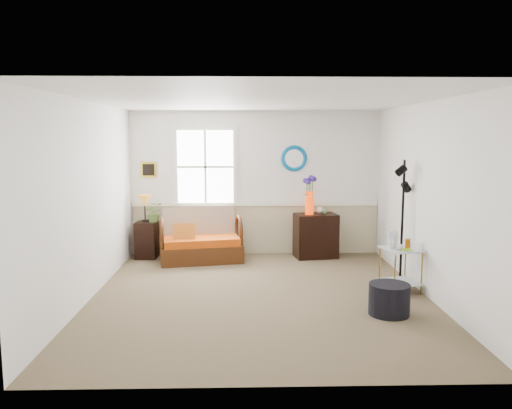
{
  "coord_description": "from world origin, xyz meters",
  "views": [
    {
      "loc": [
        -0.22,
        -6.52,
        2.12
      ],
      "look_at": [
        -0.04,
        0.26,
        1.21
      ],
      "focal_mm": 35.0,
      "sensor_mm": 36.0,
      "label": 1
    }
  ],
  "objects_px": {
    "floor_lamp": "(402,222)",
    "ottoman": "(389,299)",
    "lamp_stand": "(147,240)",
    "cabinet": "(316,236)",
    "loveseat": "(201,235)",
    "side_table": "(400,270)"
  },
  "relations": [
    {
      "from": "loveseat",
      "to": "cabinet",
      "type": "relative_size",
      "value": 1.77
    },
    {
      "from": "cabinet",
      "to": "ottoman",
      "type": "bearing_deg",
      "value": -89.07
    },
    {
      "from": "cabinet",
      "to": "ottoman",
      "type": "xyz_separation_m",
      "value": [
        0.47,
        -2.93,
        -0.2
      ]
    },
    {
      "from": "ottoman",
      "to": "floor_lamp",
      "type": "bearing_deg",
      "value": 67.42
    },
    {
      "from": "lamp_stand",
      "to": "floor_lamp",
      "type": "distance_m",
      "value": 4.38
    },
    {
      "from": "lamp_stand",
      "to": "ottoman",
      "type": "xyz_separation_m",
      "value": [
        3.47,
        -2.95,
        -0.13
      ]
    },
    {
      "from": "cabinet",
      "to": "floor_lamp",
      "type": "height_order",
      "value": "floor_lamp"
    },
    {
      "from": "side_table",
      "to": "floor_lamp",
      "type": "bearing_deg",
      "value": 71.84
    },
    {
      "from": "side_table",
      "to": "floor_lamp",
      "type": "distance_m",
      "value": 0.77
    },
    {
      "from": "floor_lamp",
      "to": "side_table",
      "type": "bearing_deg",
      "value": -127.27
    },
    {
      "from": "floor_lamp",
      "to": "ottoman",
      "type": "relative_size",
      "value": 3.68
    },
    {
      "from": "loveseat",
      "to": "ottoman",
      "type": "height_order",
      "value": "loveseat"
    },
    {
      "from": "loveseat",
      "to": "lamp_stand",
      "type": "relative_size",
      "value": 2.14
    },
    {
      "from": "lamp_stand",
      "to": "ottoman",
      "type": "distance_m",
      "value": 4.56
    },
    {
      "from": "lamp_stand",
      "to": "side_table",
      "type": "xyz_separation_m",
      "value": [
        3.88,
        -2.05,
        -0.02
      ]
    },
    {
      "from": "floor_lamp",
      "to": "ottoman",
      "type": "xyz_separation_m",
      "value": [
        -0.56,
        -1.35,
        -0.71
      ]
    },
    {
      "from": "cabinet",
      "to": "ottoman",
      "type": "height_order",
      "value": "cabinet"
    },
    {
      "from": "floor_lamp",
      "to": "loveseat",
      "type": "bearing_deg",
      "value": 136.79
    },
    {
      "from": "lamp_stand",
      "to": "ottoman",
      "type": "relative_size",
      "value": 1.31
    },
    {
      "from": "cabinet",
      "to": "side_table",
      "type": "bearing_deg",
      "value": -74.77
    },
    {
      "from": "cabinet",
      "to": "ottoman",
      "type": "distance_m",
      "value": 2.97
    },
    {
      "from": "lamp_stand",
      "to": "cabinet",
      "type": "relative_size",
      "value": 0.83
    }
  ]
}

